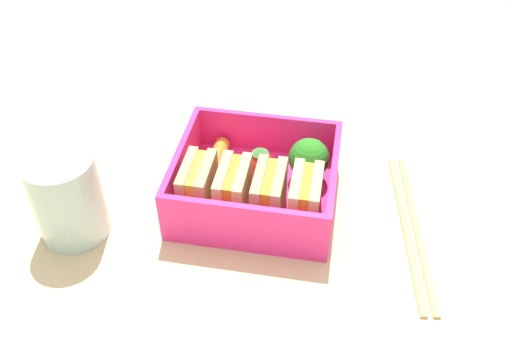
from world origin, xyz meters
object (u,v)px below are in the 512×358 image
(sandwich_center_left, at_px, (269,194))
(broccoli_floret, at_px, (309,159))
(carrot_stick_far_left, at_px, (217,159))
(folded_napkin, at_px, (267,101))
(chopstick_pair, at_px, (412,227))
(strawberry_far_left, at_px, (261,163))
(sandwich_center_right, at_px, (198,185))
(drinking_glass, at_px, (67,197))
(sandwich_left, at_px, (305,198))
(sandwich_center, at_px, (233,189))

(sandwich_center_left, bearing_deg, broccoli_floret, -120.37)
(carrot_stick_far_left, distance_m, folded_napkin, 0.14)
(sandwich_center_left, height_order, chopstick_pair, sandwich_center_left)
(strawberry_far_left, height_order, carrot_stick_far_left, strawberry_far_left)
(strawberry_far_left, xyz_separation_m, chopstick_pair, (-0.15, 0.04, -0.02))
(broccoli_floret, distance_m, carrot_stick_far_left, 0.09)
(sandwich_center_right, bearing_deg, drinking_glass, 21.38)
(chopstick_pair, distance_m, drinking_glass, 0.31)
(sandwich_left, bearing_deg, strawberry_far_left, -45.88)
(broccoli_floret, xyz_separation_m, strawberry_far_left, (0.05, 0.00, -0.01))
(sandwich_center_right, relative_size, drinking_glass, 0.62)
(sandwich_center_left, xyz_separation_m, chopstick_pair, (-0.13, -0.01, -0.03))
(chopstick_pair, bearing_deg, sandwich_center, 4.06)
(sandwich_left, relative_size, strawberry_far_left, 1.57)
(sandwich_center_left, relative_size, sandwich_center_right, 1.00)
(carrot_stick_far_left, bearing_deg, sandwich_center, 117.11)
(sandwich_left, bearing_deg, folded_napkin, -71.10)
(broccoli_floret, xyz_separation_m, carrot_stick_far_left, (0.09, -0.00, -0.02))
(sandwich_center, xyz_separation_m, strawberry_far_left, (-0.02, -0.05, -0.01))
(chopstick_pair, bearing_deg, drinking_glass, 9.96)
(sandwich_left, height_order, strawberry_far_left, sandwich_left)
(sandwich_left, xyz_separation_m, folded_napkin, (0.07, -0.19, -0.03))
(broccoli_floret, relative_size, chopstick_pair, 0.24)
(sandwich_center, bearing_deg, strawberry_far_left, -109.59)
(folded_napkin, bearing_deg, sandwich_center_right, 79.98)
(sandwich_center_left, bearing_deg, folded_napkin, -80.39)
(broccoli_floret, xyz_separation_m, drinking_glass, (0.20, 0.09, 0.00))
(sandwich_center_right, relative_size, folded_napkin, 0.47)
(drinking_glass, bearing_deg, sandwich_center, -163.35)
(sandwich_left, relative_size, drinking_glass, 0.62)
(sandwich_center_left, xyz_separation_m, sandwich_center_right, (0.07, 0.00, 0.00))
(strawberry_far_left, height_order, folded_napkin, strawberry_far_left)
(sandwich_center, relative_size, carrot_stick_far_left, 1.02)
(sandwich_center, bearing_deg, chopstick_pair, -175.94)
(folded_napkin, bearing_deg, sandwich_left, 108.90)
(sandwich_center_left, xyz_separation_m, broccoli_floret, (-0.03, -0.05, 0.00))
(strawberry_far_left, xyz_separation_m, drinking_glass, (0.16, 0.09, 0.02))
(sandwich_center_left, distance_m, folded_napkin, 0.20)
(broccoli_floret, bearing_deg, carrot_stick_far_left, -3.04)
(sandwich_center, distance_m, folded_napkin, 0.19)
(sandwich_center_right, bearing_deg, sandwich_center_left, 180.00)
(sandwich_left, xyz_separation_m, drinking_glass, (0.21, 0.04, 0.01))
(sandwich_left, bearing_deg, broccoli_floret, -87.23)
(sandwich_left, xyz_separation_m, sandwich_center_left, (0.03, 0.00, 0.00))
(sandwich_left, distance_m, folded_napkin, 0.20)
(sandwich_left, height_order, folded_napkin, sandwich_left)
(strawberry_far_left, bearing_deg, chopstick_pair, 165.54)
(broccoli_floret, bearing_deg, folded_napkin, -65.65)
(sandwich_left, relative_size, sandwich_center_right, 1.00)
(sandwich_left, relative_size, folded_napkin, 0.47)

